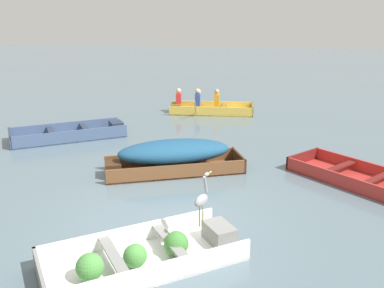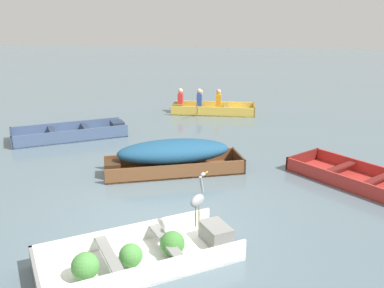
{
  "view_description": "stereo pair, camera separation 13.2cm",
  "coord_description": "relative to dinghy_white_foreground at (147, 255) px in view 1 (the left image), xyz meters",
  "views": [
    {
      "loc": [
        1.55,
        -6.85,
        3.57
      ],
      "look_at": [
        -0.01,
        3.47,
        0.35
      ],
      "focal_mm": 40.0,
      "sensor_mm": 36.0,
      "label": 1
    },
    {
      "loc": [
        1.68,
        -6.83,
        3.57
      ],
      "look_at": [
        -0.01,
        3.47,
        0.35
      ],
      "focal_mm": 40.0,
      "sensor_mm": 36.0,
      "label": 2
    }
  ],
  "objects": [
    {
      "name": "skiff_red_mid_moored",
      "position": [
        3.87,
        3.71,
        -0.05
      ],
      "size": [
        3.01,
        2.91,
        0.31
      ],
      "color": "#AD2D28",
      "rests_on": "ground"
    },
    {
      "name": "skiff_wooden_brown_far_moored",
      "position": [
        -0.34,
        3.81,
        0.28
      ],
      "size": [
        3.33,
        2.07,
        0.77
      ],
      "color": "brown",
      "rests_on": "ground"
    },
    {
      "name": "skiff_slate_blue_near_moored",
      "position": [
        -3.8,
        6.15,
        -0.02
      ],
      "size": [
        3.34,
        2.68,
        0.37
      ],
      "color": "#475B7F",
      "rests_on": "ground"
    },
    {
      "name": "ground_plane",
      "position": [
        -0.06,
        1.47,
        -0.15
      ],
      "size": [
        80.0,
        80.0,
        0.0
      ],
      "primitive_type": "plane",
      "color": "slate"
    },
    {
      "name": "dinghy_white_foreground",
      "position": [
        0.0,
        0.0,
        0.0
      ],
      "size": [
        3.11,
        2.69,
        0.43
      ],
      "color": "white",
      "rests_on": "ground"
    },
    {
      "name": "rowboat_yellow_with_crew",
      "position": [
        -0.32,
        10.0,
        0.06
      ],
      "size": [
        3.06,
        2.3,
        0.91
      ],
      "color": "#E5BC47",
      "rests_on": "ground"
    },
    {
      "name": "heron_on_dinghy",
      "position": [
        0.76,
        0.46,
        0.75
      ],
      "size": [
        0.25,
        0.45,
        0.84
      ],
      "color": "olive",
      "rests_on": "dinghy_white_foreground"
    }
  ]
}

